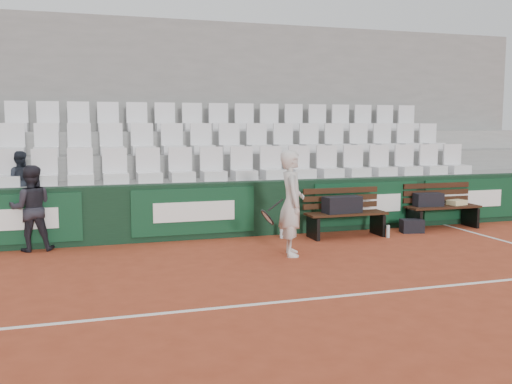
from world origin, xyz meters
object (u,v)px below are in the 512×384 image
at_px(water_bottle_near, 282,231).
at_px(spectator_c, 18,155).
at_px(sports_bag_ground, 412,226).
at_px(tennis_player, 292,203).
at_px(ball_kid, 31,208).
at_px(water_bottle_far, 388,231).
at_px(sports_bag_right, 428,200).
at_px(bench_left, 346,225).
at_px(bench_right, 443,217).
at_px(sports_bag_left, 342,205).

relative_size(water_bottle_near, spectator_c, 0.27).
distance_m(sports_bag_ground, tennis_player, 3.15).
relative_size(water_bottle_near, ball_kid, 0.20).
distance_m(water_bottle_far, ball_kid, 6.17).
bearing_deg(sports_bag_right, ball_kid, 178.60).
bearing_deg(water_bottle_far, ball_kid, 172.96).
bearing_deg(spectator_c, sports_bag_ground, 174.56).
bearing_deg(water_bottle_near, ball_kid, 176.99).
distance_m(bench_left, spectator_c, 5.89).
xyz_separation_m(bench_right, sports_bag_right, (-0.31, 0.04, 0.35)).
bearing_deg(sports_bag_right, tennis_player, -158.14).
height_order(bench_left, bench_right, same).
height_order(sports_bag_left, sports_bag_ground, sports_bag_left).
bearing_deg(sports_bag_right, spectator_c, 173.08).
distance_m(bench_left, sports_bag_left, 0.38).
bearing_deg(sports_bag_right, water_bottle_near, -179.17).
height_order(bench_right, sports_bag_ground, bench_right).
relative_size(bench_right, water_bottle_far, 6.61).
height_order(water_bottle_near, water_bottle_far, water_bottle_near).
height_order(bench_left, tennis_player, tennis_player).
bearing_deg(water_bottle_far, spectator_c, 166.74).
relative_size(sports_bag_ground, ball_kid, 0.30).
bearing_deg(tennis_player, ball_kid, 158.54).
height_order(tennis_player, spectator_c, spectator_c).
xyz_separation_m(tennis_player, spectator_c, (-4.14, 2.27, 0.70)).
distance_m(water_bottle_near, water_bottle_far, 1.93).
distance_m(tennis_player, spectator_c, 4.77).
relative_size(sports_bag_ground, tennis_player, 0.25).
height_order(sports_bag_left, tennis_player, tennis_player).
bearing_deg(bench_left, spectator_c, 168.13).
height_order(bench_left, water_bottle_far, bench_left).
distance_m(sports_bag_right, spectator_c, 7.64).
bearing_deg(ball_kid, bench_right, 177.65).
relative_size(sports_bag_left, sports_bag_right, 1.26).
bearing_deg(bench_right, tennis_player, -160.43).
bearing_deg(water_bottle_near, sports_bag_right, 0.83).
height_order(bench_right, sports_bag_left, sports_bag_left).
distance_m(sports_bag_right, ball_kid, 7.31).
distance_m(water_bottle_near, spectator_c, 4.76).
bearing_deg(sports_bag_right, bench_left, -172.03).
bearing_deg(tennis_player, sports_bag_right, 21.86).
height_order(bench_left, spectator_c, spectator_c).
height_order(bench_left, sports_bag_right, sports_bag_right).
relative_size(sports_bag_ground, water_bottle_near, 1.49).
bearing_deg(water_bottle_far, bench_right, 19.17).
relative_size(sports_bag_left, water_bottle_far, 3.08).
distance_m(bench_left, water_bottle_far, 0.77).
relative_size(bench_right, spectator_c, 1.43).
xyz_separation_m(water_bottle_far, spectator_c, (-6.32, 1.49, 1.41)).
height_order(sports_bag_left, water_bottle_near, sports_bag_left).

